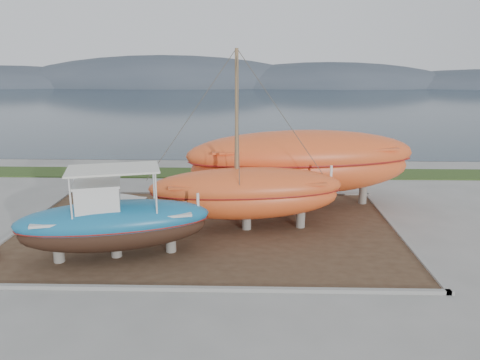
# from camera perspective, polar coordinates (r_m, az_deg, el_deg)

# --- Properties ---
(ground) EXTENTS (140.00, 140.00, 0.00)m
(ground) POSITION_cam_1_polar(r_m,az_deg,el_deg) (19.20, -5.07, -10.36)
(ground) COLOR gray
(ground) RESTS_ON ground
(dirt_patch) EXTENTS (18.00, 12.00, 0.06)m
(dirt_patch) POSITION_cam_1_polar(r_m,az_deg,el_deg) (22.86, -3.94, -6.06)
(dirt_patch) COLOR #422D1E
(dirt_patch) RESTS_ON ground
(curb_frame) EXTENTS (18.60, 12.60, 0.15)m
(curb_frame) POSITION_cam_1_polar(r_m,az_deg,el_deg) (22.84, -3.94, -5.95)
(curb_frame) COLOR gray
(curb_frame) RESTS_ON ground
(grass_strip) EXTENTS (44.00, 3.00, 0.08)m
(grass_strip) POSITION_cam_1_polar(r_m,az_deg,el_deg) (33.82, -2.13, 0.85)
(grass_strip) COLOR #284219
(grass_strip) RESTS_ON ground
(sea) EXTENTS (260.00, 100.00, 0.04)m
(sea) POSITION_cam_1_polar(r_m,az_deg,el_deg) (87.68, 0.13, 9.35)
(sea) COLOR #1D2D3A
(sea) RESTS_ON ground
(mountain_ridge) EXTENTS (200.00, 36.00, 20.00)m
(mountain_ridge) POSITION_cam_1_polar(r_m,az_deg,el_deg) (142.53, 0.68, 11.39)
(mountain_ridge) COLOR #333D49
(mountain_ridge) RESTS_ON ground
(blue_caique) EXTENTS (8.22, 4.39, 3.78)m
(blue_caique) POSITION_cam_1_polar(r_m,az_deg,el_deg) (19.81, -15.14, -3.96)
(blue_caique) COLOR #186998
(blue_caique) RESTS_ON dirt_patch
(white_dinghy) EXTENTS (3.89, 2.16, 1.11)m
(white_dinghy) POSITION_cam_1_polar(r_m,az_deg,el_deg) (25.40, -14.67, -2.99)
(white_dinghy) COLOR silver
(white_dinghy) RESTS_ON dirt_patch
(orange_sailboat) EXTENTS (9.51, 3.90, 8.47)m
(orange_sailboat) POSITION_cam_1_polar(r_m,az_deg,el_deg) (21.70, 0.84, 4.54)
(orange_sailboat) COLOR #DF5222
(orange_sailboat) RESTS_ON dirt_patch
(orange_bare_hull) EXTENTS (13.03, 5.58, 4.14)m
(orange_bare_hull) POSITION_cam_1_polar(r_m,az_deg,el_deg) (26.00, 7.47, 1.24)
(orange_bare_hull) COLOR #DF5222
(orange_bare_hull) RESTS_ON dirt_patch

